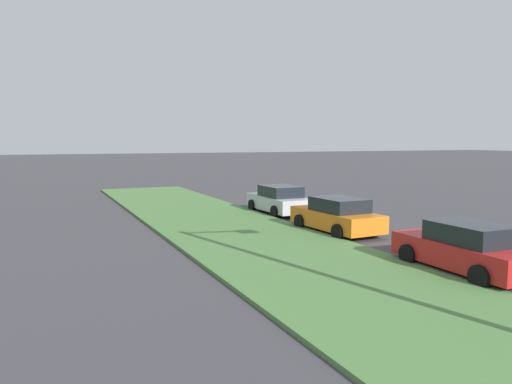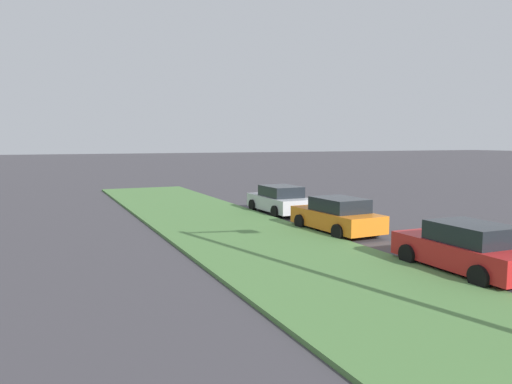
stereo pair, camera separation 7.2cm
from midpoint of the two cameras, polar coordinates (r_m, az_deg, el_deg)
grass_median at (r=11.80m, az=16.54°, el=-12.65°), size 60.00×6.00×0.12m
parked_car_red at (r=15.30m, az=23.21°, el=-6.07°), size 4.33×2.07×1.47m
parked_car_orange at (r=20.40m, az=9.29°, el=-2.74°), size 4.39×2.19×1.47m
parked_car_silver at (r=25.41m, az=2.62°, el=-0.95°), size 4.31×2.05×1.47m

